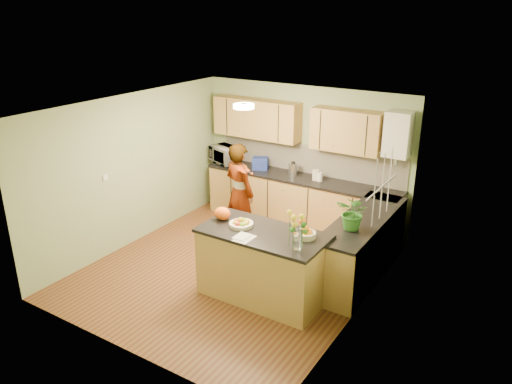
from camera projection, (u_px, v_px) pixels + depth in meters
The scene contains 28 objects.
floor at pixel (234, 269), 7.65m from camera, with size 4.50×4.50×0.00m, color #532A17.
ceiling at pixel (232, 107), 6.76m from camera, with size 4.00×4.50×0.02m, color white.
wall_back at pixel (304, 155), 8.98m from camera, with size 4.00×0.02×2.50m, color #8AA274.
wall_front at pixel (116, 255), 5.42m from camera, with size 4.00×0.02×2.50m, color #8AA274.
wall_left at pixel (133, 170), 8.20m from camera, with size 0.02×4.50×2.50m, color #8AA274.
wall_right at pixel (365, 223), 6.21m from camera, with size 0.02×4.50×2.50m, color #8AA274.
back_counter at pixel (300, 202), 8.97m from camera, with size 3.64×0.62×0.94m.
right_counter at pixel (362, 247), 7.31m from camera, with size 0.62×2.24×0.94m.
splashback at pixel (309, 159), 8.94m from camera, with size 3.60×0.02×0.52m, color white.
upper_cabinets at pixel (292, 123), 8.72m from camera, with size 3.20×0.34×0.70m.
boiler at pixel (398, 135), 7.78m from camera, with size 0.40×0.30×0.86m.
window_right at pixel (383, 187), 6.58m from camera, with size 0.01×1.30×1.05m.
light_switch at pixel (105, 177), 7.70m from camera, with size 0.02×0.09×0.09m, color white.
ceiling_lamp at pixel (244, 106), 7.01m from camera, with size 0.30×0.30×0.07m.
peninsula_island at pixel (263, 265), 6.77m from camera, with size 1.71×0.88×0.98m.
fruit_dish at pixel (241, 223), 6.76m from camera, with size 0.33×0.33×0.12m.
orange_bowl at pixel (306, 233), 6.42m from camera, with size 0.26×0.26×0.15m.
flower_vase at pixel (298, 222), 6.03m from camera, with size 0.29×0.29×0.53m.
orange_bag at pixel (222, 213), 6.96m from camera, with size 0.24×0.20×0.18m, color #FD5F14.
papers at pixel (244, 238), 6.41m from camera, with size 0.21×0.29×0.01m, color silver.
violinist at pixel (239, 192), 8.36m from camera, with size 0.62×0.41×1.70m, color tan.
violin at pixel (242, 169), 7.90m from camera, with size 0.59×0.23×0.12m, color #4C1004, non-canonical shape.
microwave at pixel (225, 155), 9.55m from camera, with size 0.58×0.39×0.32m, color white.
blue_box at pixel (260, 163), 9.20m from camera, with size 0.28×0.21×0.22m, color navy.
kettle at pixel (293, 169), 8.87m from camera, with size 0.16×0.16×0.30m.
jar_cream at pixel (316, 175), 8.64m from camera, with size 0.12×0.12×0.18m, color beige.
jar_white at pixel (320, 177), 8.59m from camera, with size 0.10×0.10×0.15m, color white.
potted_plant at pixel (354, 213), 6.69m from camera, with size 0.44×0.38×0.49m, color #2F7125.
Camera 1 is at (3.86, -5.52, 3.82)m, focal length 35.00 mm.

